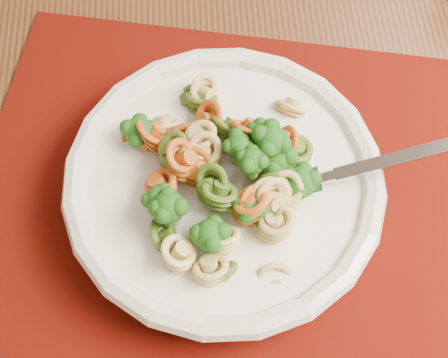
# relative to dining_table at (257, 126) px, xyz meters

# --- Properties ---
(dining_table) EXTENTS (1.50, 1.10, 0.70)m
(dining_table) POSITION_rel_dining_table_xyz_m (0.00, 0.00, 0.00)
(dining_table) COLOR #583318
(dining_table) RESTS_ON ground
(placemat) EXTENTS (0.48, 0.38, 0.00)m
(placemat) POSITION_rel_dining_table_xyz_m (-0.00, -0.14, 0.10)
(placemat) COLOR #4F0B03
(placemat) RESTS_ON dining_table
(pasta_bowl) EXTENTS (0.26, 0.26, 0.05)m
(pasta_bowl) POSITION_rel_dining_table_xyz_m (-0.02, -0.14, 0.13)
(pasta_bowl) COLOR white
(pasta_bowl) RESTS_ON placemat
(pasta_broccoli_heap) EXTENTS (0.22, 0.22, 0.06)m
(pasta_broccoli_heap) POSITION_rel_dining_table_xyz_m (-0.02, -0.14, 0.14)
(pasta_broccoli_heap) COLOR #E8CF72
(pasta_broccoli_heap) RESTS_ON pasta_bowl
(fork) EXTENTS (0.18, 0.07, 0.08)m
(fork) POSITION_rel_dining_table_xyz_m (0.04, -0.14, 0.14)
(fork) COLOR silver
(fork) RESTS_ON pasta_bowl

